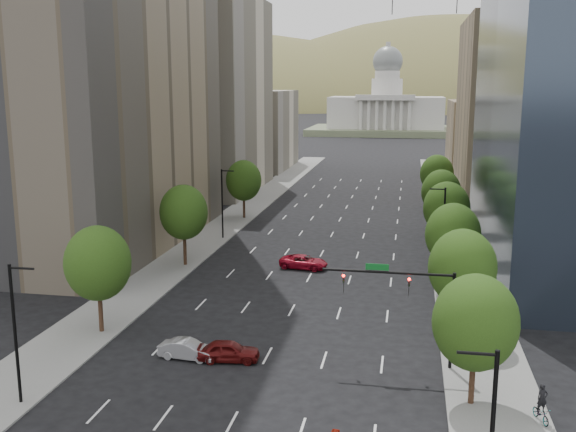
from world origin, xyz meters
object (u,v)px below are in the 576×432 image
Objects in this scene: car_red_far at (304,262)px; car_maroon at (229,351)px; car_silver at (188,349)px; cyclist at (541,409)px; capitol at (386,112)px; traffic_signal at (416,297)px.

car_maroon is at bearing -176.09° from car_red_far.
car_silver is at bearing 177.03° from car_red_far.
car_maroon is 21.02m from cyclist.
car_maroon is (-2.54, -221.09, -7.82)m from capitol.
car_silver is 0.81× the size of car_red_far.
cyclist reaches higher than car_maroon.
cyclist is at bearing -42.12° from traffic_signal.
capitol is at bearing -8.21° from car_maroon.
car_silver is 25.27m from car_red_far.
capitol is 11.59× the size of car_red_far.
car_silver is (-16.10, -1.52, -4.48)m from traffic_signal.
car_red_far is (-1.10, -196.37, -7.86)m from capitol.
capitol is 14.25× the size of car_silver.
capitol is at bearing 2.95° from car_silver.
capitol is 227.14m from cyclist.
car_maroon is at bearing -173.95° from traffic_signal.
capitol is at bearing 75.80° from cyclist.
traffic_signal is 13.86m from car_maroon.
car_silver is at bearing -91.44° from capitol.
traffic_signal reaches higher than car_maroon.
traffic_signal reaches higher than car_silver.
car_red_far is at bearing 103.59° from cyclist.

